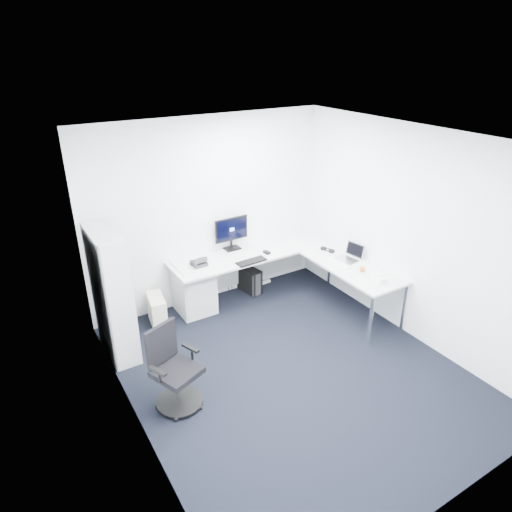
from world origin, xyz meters
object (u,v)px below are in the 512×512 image
laptop (347,253)px  monitor (232,233)px  task_chair (177,370)px  l_desk (267,283)px  bookshelf (112,294)px

laptop → monitor: bearing=125.8°
task_chair → monitor: 2.53m
task_chair → laptop: bearing=-9.2°
l_desk → laptop: (0.95, -0.58, 0.48)m
task_chair → monitor: bearing=25.9°
bookshelf → l_desk: bearing=-1.3°
laptop → task_chair: bearing=-176.6°
bookshelf → task_chair: (0.28, -1.28, -0.35)m
bookshelf → task_chair: bookshelf is taller
task_chair → l_desk: bearing=11.0°
l_desk → laptop: bearing=-31.5°
l_desk → bookshelf: size_ratio=1.56×
task_chair → bookshelf: bearing=80.2°
l_desk → bookshelf: bearing=178.7°
l_desk → monitor: monitor is taller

